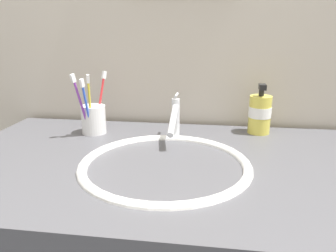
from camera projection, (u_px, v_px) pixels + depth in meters
tiled_wall_back at (183, 36)px, 1.08m from camera, size 2.33×0.04×2.40m
sink_basin at (166, 181)px, 0.79m from camera, size 0.42×0.42×0.12m
faucet at (176, 118)px, 0.95m from camera, size 0.02×0.17×0.13m
toothbrush_cup at (94, 119)px, 1.01m from camera, size 0.07×0.07×0.09m
toothbrush_yellow at (90, 101)px, 0.97m from camera, size 0.02×0.03×0.18m
toothbrush_red at (101, 97)px, 1.03m from camera, size 0.04×0.05×0.18m
toothbrush_purple at (80, 101)px, 0.96m from camera, size 0.04×0.06×0.19m
toothbrush_blue at (86, 103)px, 0.96m from camera, size 0.02×0.04×0.17m
soap_dispenser at (260, 113)px, 1.01m from camera, size 0.07×0.07×0.16m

